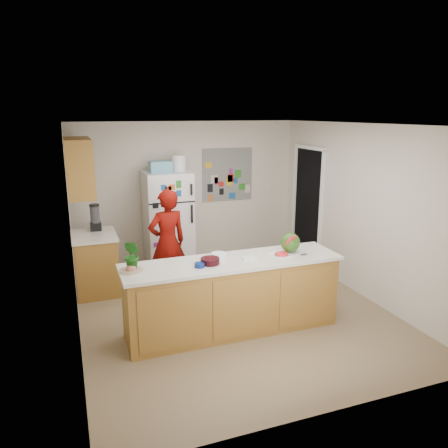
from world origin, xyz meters
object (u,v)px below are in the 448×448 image
object	(u,v)px
refrigerator	(168,222)
watermelon	(290,242)
person	(168,243)
cherry_bowl	(210,261)

from	to	relation	value
refrigerator	watermelon	xyz separation A→B (m)	(1.04, -2.35, 0.21)
person	cherry_bowl	distance (m)	1.44
watermelon	cherry_bowl	xyz separation A→B (m)	(-1.08, -0.05, -0.10)
person	watermelon	distance (m)	1.88
refrigerator	person	xyz separation A→B (m)	(-0.24, -0.99, -0.06)
refrigerator	person	size ratio (longest dim) A/B	1.07
refrigerator	cherry_bowl	bearing A→B (deg)	-91.10
person	watermelon	xyz separation A→B (m)	(1.27, -1.36, 0.26)
refrigerator	person	bearing A→B (deg)	-103.42
refrigerator	watermelon	world-z (taller)	refrigerator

